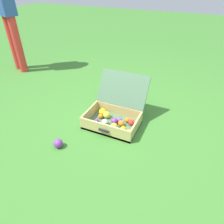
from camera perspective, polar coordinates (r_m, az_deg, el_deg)
The scene contains 4 objects.
ground_plane at distance 2.22m, azimuth -0.06°, elevation -4.17°, with size 16.00×16.00×0.00m, color #3D7A2D.
open_suitcase at distance 2.22m, azimuth 0.75°, elevation -0.57°, with size 0.56×0.61×0.48m.
stray_ball_on_grass at distance 2.02m, azimuth -14.81°, elevation -8.47°, with size 0.09×0.09×0.09m, color purple.
bystander_person at distance 3.66m, azimuth -27.64°, elevation 24.69°, with size 0.36×0.28×1.69m.
Camera 1 is at (0.72, -1.57, 1.39)m, focal length 32.70 mm.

